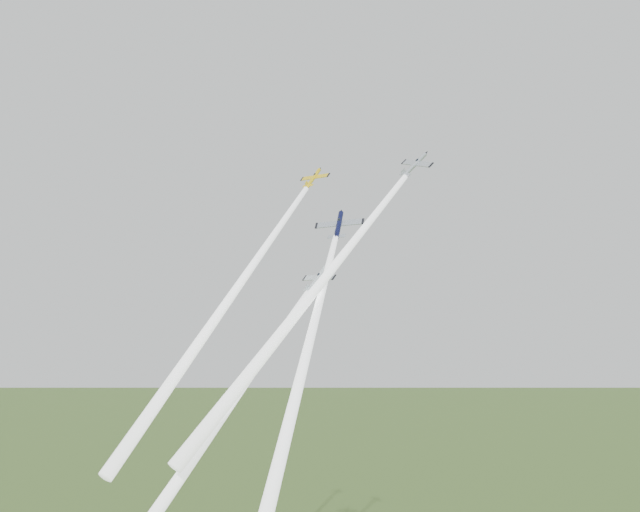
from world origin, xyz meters
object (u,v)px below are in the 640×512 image
Objects in this scene: plane_silver_right at (415,164)px; plane_silver_low at (317,279)px; plane_yellow at (314,178)px; plane_navy at (339,225)px.

plane_silver_right reaches higher than plane_silver_low.
plane_yellow is 19.73m from plane_navy.
plane_yellow is 25.73m from plane_silver_low.
plane_yellow is 0.79× the size of plane_navy.
plane_navy is (13.20, -9.75, -10.95)m from plane_yellow.
plane_yellow is 23.69m from plane_silver_right.
plane_silver_right is (23.60, -1.97, -0.62)m from plane_yellow.
plane_navy is 9.93m from plane_silver_low.
plane_silver_low is (-13.21, -10.18, -19.54)m from plane_silver_right.
plane_silver_low is (10.38, -12.14, -20.17)m from plane_yellow.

